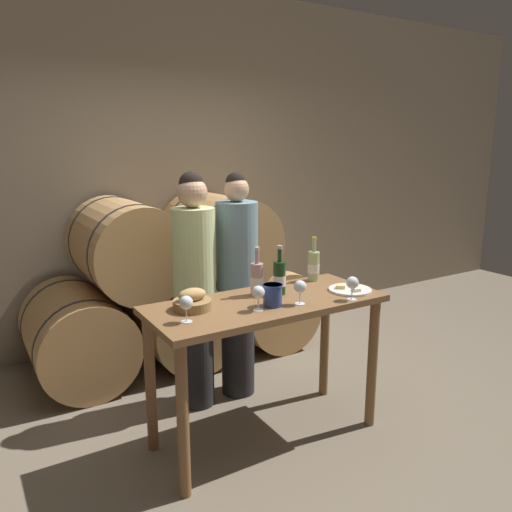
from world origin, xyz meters
The scene contains 16 objects.
ground_plane centered at (0.00, 0.00, 0.00)m, with size 10.00×10.00×0.00m, color #726654.
stone_wall_back centered at (0.00, 2.03, 1.60)m, with size 10.00×0.12×3.20m.
barrel_stack centered at (0.00, 1.42, 0.63)m, with size 2.40×0.98×1.40m.
tasting_table centered at (0.00, 0.00, 0.75)m, with size 1.44×0.60×0.90m.
person_left centered at (-0.20, 0.60, 0.86)m, with size 0.29×0.29×1.64m.
person_right centered at (0.14, 0.60, 0.84)m, with size 0.29×0.29×1.63m.
wine_bottle_red centered at (0.14, 0.07, 1.01)m, with size 0.08×0.08×0.31m.
wine_bottle_white centered at (0.52, 0.21, 1.01)m, with size 0.08×0.08×0.30m.
wine_bottle_rose centered at (0.01, 0.13, 1.01)m, with size 0.08×0.08×0.30m.
blue_crock centered at (-0.02, -0.10, 0.97)m, with size 0.12×0.12×0.13m.
bread_basket centered at (-0.45, 0.08, 0.95)m, with size 0.22×0.22×0.12m.
cheese_plate centered at (0.56, -0.11, 0.91)m, with size 0.27×0.27×0.04m.
wine_glass_far_left centered at (-0.56, -0.09, 1.01)m, with size 0.07×0.07×0.14m.
wine_glass_left centered at (-0.14, -0.13, 1.01)m, with size 0.07×0.07×0.14m.
wine_glass_center centered at (0.13, -0.16, 1.01)m, with size 0.07×0.07×0.14m.
wine_glass_right centered at (0.45, -0.25, 1.01)m, with size 0.07×0.07×0.14m.
Camera 1 is at (-1.54, -2.40, 1.82)m, focal length 35.00 mm.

